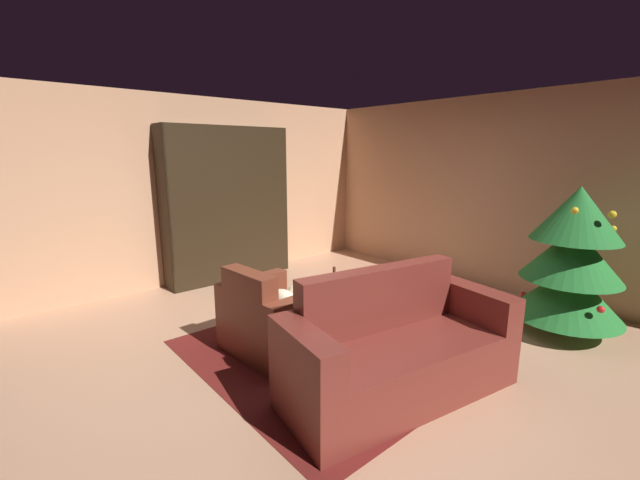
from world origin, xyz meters
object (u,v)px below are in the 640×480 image
(bottle_on_table, at_px, (334,287))
(book_stack_on_table, at_px, (329,306))
(couch_red, at_px, (397,353))
(coffee_table, at_px, (330,313))
(decorated_tree, at_px, (572,259))
(bookshelf_unit, at_px, (235,206))
(armchair_red, at_px, (274,321))

(bottle_on_table, bearing_deg, book_stack_on_table, -53.70)
(couch_red, bearing_deg, bottle_on_table, 172.51)
(coffee_table, distance_m, decorated_tree, 2.48)
(couch_red, xyz_separation_m, bottle_on_table, (-0.83, 0.11, 0.28))
(couch_red, xyz_separation_m, book_stack_on_table, (-0.70, -0.07, 0.18))
(bottle_on_table, bearing_deg, decorated_tree, 57.91)
(coffee_table, relative_size, book_stack_on_table, 3.06)
(coffee_table, height_order, bottle_on_table, bottle_on_table)
(bookshelf_unit, bearing_deg, armchair_red, -21.50)
(armchair_red, relative_size, couch_red, 0.48)
(bookshelf_unit, bearing_deg, decorated_tree, 21.96)
(bookshelf_unit, distance_m, decorated_tree, 4.20)
(bottle_on_table, distance_m, decorated_tree, 2.39)
(couch_red, relative_size, bottle_on_table, 5.99)
(book_stack_on_table, bearing_deg, armchair_red, -149.43)
(coffee_table, relative_size, bottle_on_table, 1.92)
(armchair_red, xyz_separation_m, couch_red, (1.15, 0.34, 0.03))
(couch_red, xyz_separation_m, decorated_tree, (0.43, 2.13, 0.45))
(book_stack_on_table, relative_size, bottle_on_table, 0.63)
(armchair_red, relative_size, coffee_table, 1.51)
(armchair_red, height_order, decorated_tree, decorated_tree)
(armchair_red, distance_m, book_stack_on_table, 0.57)
(couch_red, height_order, coffee_table, couch_red)
(armchair_red, distance_m, coffee_table, 0.54)
(bookshelf_unit, distance_m, book_stack_on_table, 2.87)
(armchair_red, bearing_deg, book_stack_on_table, 30.57)
(book_stack_on_table, height_order, decorated_tree, decorated_tree)
(armchair_red, xyz_separation_m, bottle_on_table, (0.32, 0.45, 0.31))
(armchair_red, bearing_deg, decorated_tree, 57.32)
(couch_red, bearing_deg, coffee_table, -177.88)
(bookshelf_unit, relative_size, bottle_on_table, 6.71)
(book_stack_on_table, xyz_separation_m, bottle_on_table, (-0.13, 0.18, 0.10))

